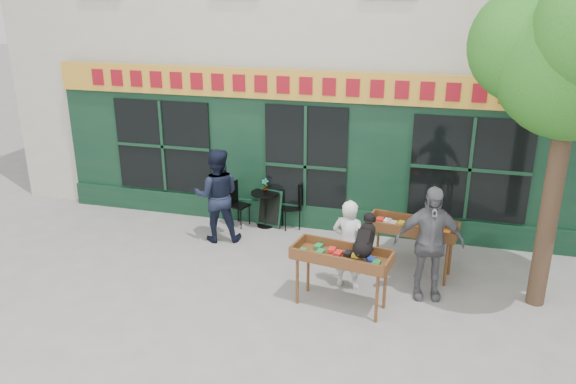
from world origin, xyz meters
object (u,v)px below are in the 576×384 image
book_cart_center (342,259)px  man_right (429,243)px  woman (349,244)px  book_cart_right (412,230)px  dog (365,235)px  bistro_table (265,202)px  man_left (217,195)px

book_cart_center → man_right: bearing=37.7°
woman → book_cart_right: 1.25m
dog → bistro_table: dog is taller
dog → book_cart_right: 1.68m
book_cart_center → woman: (0.00, 0.65, -0.04)m
bistro_table → book_cart_right: bearing=-23.5°
woman → book_cart_right: woman is taller
woman → book_cart_right: bearing=-131.8°
book_cart_right → bistro_table: size_ratio=2.07×
book_cart_right → man_right: (0.30, -0.75, 0.12)m
book_cart_right → man_left: man_left is taller
woman → man_right: 1.29m
book_cart_right → man_right: man_right is taller
man_right → bistro_table: (-3.40, 2.10, -0.40)m
book_cart_center → woman: 0.65m
book_cart_center → bistro_table: size_ratio=2.08×
man_left → bistro_table: bearing=-145.7°
dog → man_left: size_ratio=0.32×
dog → man_right: 1.23m
dog → man_left: (-3.18, 1.93, -0.35)m
dog → bistro_table: (-2.48, 2.83, -0.75)m
bistro_table → dog: bearing=-48.8°
man_right → dog: bearing=-153.0°
dog → book_cart_right: size_ratio=0.38×
dog → man_right: size_ratio=0.32×
woman → bistro_table: 3.02m
book_cart_center → book_cart_right: (0.98, 1.43, 0.00)m
woman → man_left: bearing=-14.0°
dog → man_right: (0.93, 0.73, -0.34)m
man_left → man_right: bearing=146.0°
dog → man_left: man_left is taller
woman → man_left: 3.09m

